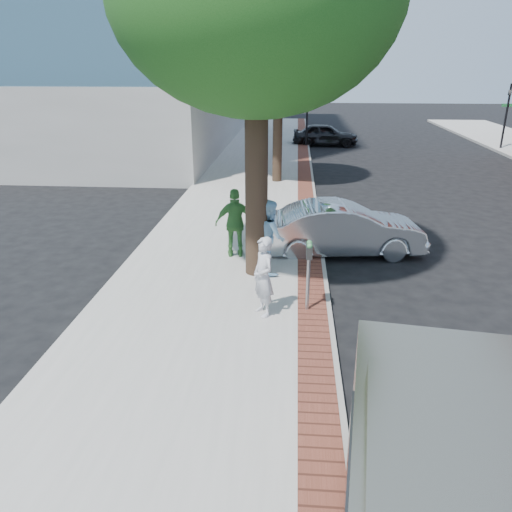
# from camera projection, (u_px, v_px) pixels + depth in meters

# --- Properties ---
(ground) EXTENTS (120.00, 120.00, 0.00)m
(ground) POSITION_uv_depth(u_px,v_px,m) (278.00, 315.00, 10.32)
(ground) COLOR black
(ground) RESTS_ON ground
(sidewalk) EXTENTS (5.00, 60.00, 0.15)m
(sidewalk) POSITION_uv_depth(u_px,v_px,m) (245.00, 207.00, 17.84)
(sidewalk) COLOR #9E9991
(sidewalk) RESTS_ON ground
(brick_strip) EXTENTS (0.60, 60.00, 0.01)m
(brick_strip) POSITION_uv_depth(u_px,v_px,m) (306.00, 206.00, 17.66)
(brick_strip) COLOR brown
(brick_strip) RESTS_ON sidewalk
(curb) EXTENTS (0.10, 60.00, 0.15)m
(curb) POSITION_uv_depth(u_px,v_px,m) (316.00, 208.00, 17.66)
(curb) COLOR gray
(curb) RESTS_ON ground
(office_base) EXTENTS (18.20, 22.20, 4.00)m
(office_base) POSITION_uv_depth(u_px,v_px,m) (83.00, 113.00, 31.00)
(office_base) COLOR gray
(office_base) RESTS_ON ground
(signal_near) EXTENTS (0.70, 0.15, 3.80)m
(signal_near) POSITION_uv_depth(u_px,v_px,m) (307.00, 110.00, 29.90)
(signal_near) COLOR black
(signal_near) RESTS_ON ground
(signal_far) EXTENTS (0.70, 0.15, 3.80)m
(signal_far) POSITION_uv_depth(u_px,v_px,m) (507.00, 111.00, 29.05)
(signal_far) COLOR black
(signal_far) RESTS_ON ground
(tree_far) EXTENTS (4.80, 4.80, 7.14)m
(tree_far) POSITION_uv_depth(u_px,v_px,m) (279.00, 52.00, 19.60)
(tree_far) COLOR black
(tree_far) RESTS_ON sidewalk
(parking_meter) EXTENTS (0.12, 0.32, 1.47)m
(parking_meter) POSITION_uv_depth(u_px,v_px,m) (309.00, 262.00, 9.86)
(parking_meter) COLOR gray
(parking_meter) RESTS_ON sidewalk
(person_gray) EXTENTS (0.63, 0.71, 1.63)m
(person_gray) POSITION_uv_depth(u_px,v_px,m) (263.00, 277.00, 9.77)
(person_gray) COLOR #BCBCC1
(person_gray) RESTS_ON sidewalk
(person_officer) EXTENTS (0.96, 1.06, 1.78)m
(person_officer) POSITION_uv_depth(u_px,v_px,m) (269.00, 237.00, 11.81)
(person_officer) COLOR #9BD0F1
(person_officer) RESTS_ON sidewalk
(person_green) EXTENTS (1.10, 0.58, 1.79)m
(person_green) POSITION_uv_depth(u_px,v_px,m) (236.00, 223.00, 12.79)
(person_green) COLOR #41853C
(person_green) RESTS_ON sidewalk
(sedan_silver) EXTENTS (4.45, 2.03, 1.42)m
(sedan_silver) POSITION_uv_depth(u_px,v_px,m) (343.00, 229.00, 13.41)
(sedan_silver) COLOR silver
(sedan_silver) RESTS_ON ground
(bg_car) EXTENTS (4.10, 1.77, 1.38)m
(bg_car) POSITION_uv_depth(u_px,v_px,m) (325.00, 135.00, 31.28)
(bg_car) COLOR black
(bg_car) RESTS_ON ground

